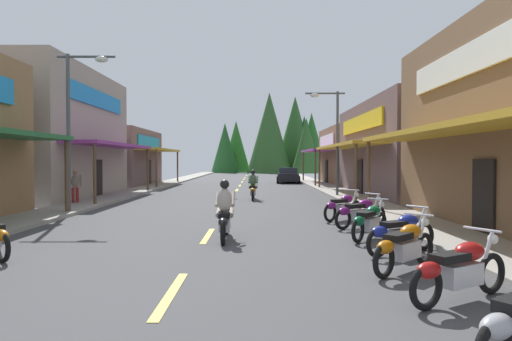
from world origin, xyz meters
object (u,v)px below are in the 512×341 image
Objects in this scene: rider_cruising_trailing at (252,187)px; motorcycle_parked_right_6 at (342,206)px; streetlamp_left at (77,110)px; motorcycle_parked_right_1 at (459,269)px; motorcycle_parked_right_2 at (404,245)px; parked_car_curbside at (288,175)px; motorcycle_parked_right_3 at (400,232)px; motorcycle_parked_right_5 at (360,212)px; rider_cruising_lead at (224,215)px; streetlamp_right at (330,128)px; pedestrian_browsing at (74,185)px; motorcycle_parked_right_4 at (369,221)px.

motorcycle_parked_right_6 is at bearing -156.56° from rider_cruising_trailing.
streetlamp_left is 3.21× the size of motorcycle_parked_right_1.
parked_car_curbside is (0.19, 31.83, 0.20)m from motorcycle_parked_right_2.
motorcycle_parked_right_6 is at bearing 60.73° from motorcycle_parked_right_3.
rider_cruising_lead is at bearing 174.53° from motorcycle_parked_right_5.
rider_cruising_lead is (6.01, -5.49, -3.34)m from streetlamp_left.
motorcycle_parked_right_6 is at bearing -175.99° from parked_car_curbside.
streetlamp_right is 3.60× the size of motorcycle_parked_right_2.
motorcycle_parked_right_2 is 1.00× the size of motorcycle_parked_right_6.
motorcycle_parked_right_2 is (9.57, -8.73, -3.51)m from streetlamp_left.
motorcycle_parked_right_2 is 0.76× the size of rider_cruising_lead.
rider_cruising_lead is at bearing 97.09° from motorcycle_parked_right_1.
motorcycle_parked_right_2 is 1.02× the size of pedestrian_browsing.
parked_car_curbside is (3.75, 28.59, 0.03)m from rider_cruising_lead.
motorcycle_parked_right_3 is at bearing -175.64° from parked_car_curbside.
motorcycle_parked_right_4 is 1.08× the size of motorcycle_parked_right_6.
rider_cruising_lead reaches higher than motorcycle_parked_right_5.
streetlamp_right is at bearing 52.23° from motorcycle_parked_right_5.
parked_car_curbside reaches higher than motorcycle_parked_right_2.
motorcycle_parked_right_1 is 8.72m from motorcycle_parked_right_6.
parked_car_curbside is at bearing 57.89° from motorcycle_parked_right_5.
parked_car_curbside is at bearing 46.59° from motorcycle_parked_right_2.
streetlamp_right is 10.11m from motorcycle_parked_right_6.
rider_cruising_lead is 11.55m from rider_cruising_trailing.
motorcycle_parked_right_4 is (-1.21, -13.07, -3.38)m from streetlamp_right.
parked_car_curbside is (-0.02, 33.58, 0.20)m from motorcycle_parked_right_1.
rider_cruising_lead is at bearing -42.38° from streetlamp_left.
motorcycle_parked_right_5 is 26.54m from parked_car_curbside.
motorcycle_parked_right_2 is 31.83m from parked_car_curbside.
pedestrian_browsing is (-11.53, 6.85, 0.44)m from motorcycle_parked_right_5.
rider_cruising_trailing is at bearing 42.16° from streetlamp_left.
streetlamp_right is at bearing -103.35° from pedestrian_browsing.
pedestrian_browsing reaches higher than rider_cruising_trailing.
streetlamp_right is 15.32m from motorcycle_parked_right_3.
motorcycle_parked_right_5 is 0.87× the size of rider_cruising_trailing.
motorcycle_parked_right_4 is at bearing -133.45° from motorcycle_parked_right_6.
motorcycle_parked_right_2 is at bearing -146.17° from motorcycle_parked_right_4.
pedestrian_browsing reaches higher than parked_car_curbside.
motorcycle_parked_right_2 is 0.76× the size of rider_cruising_trailing.
streetlamp_right is 5.65m from rider_cruising_trailing.
motorcycle_parked_right_1 is 16.80m from rider_cruising_trailing.
pedestrian_browsing is (-11.32, 8.78, 0.44)m from motorcycle_parked_right_4.
motorcycle_parked_right_1 is at bearing -176.07° from parked_car_curbside.
pedestrian_browsing is at bearing 89.35° from motorcycle_parked_right_2.
pedestrian_browsing is (-8.19, -2.63, 0.27)m from rider_cruising_trailing.
rider_cruising_lead is at bearing -172.01° from pedestrian_browsing.
parked_car_curbside is at bearing 46.92° from motorcycle_parked_right_6.
streetlamp_left is 11.71m from motorcycle_parked_right_4.
parked_car_curbside reaches higher than motorcycle_parked_right_1.
motorcycle_parked_right_5 is at bearing -126.60° from motorcycle_parked_right_6.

